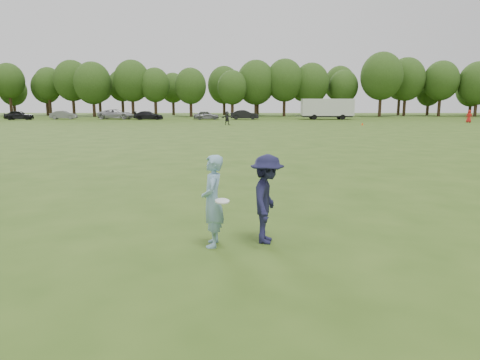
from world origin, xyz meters
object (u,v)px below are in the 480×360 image
at_px(defender, 267,199).
at_px(car_b, 64,115).
at_px(cargo_trailer, 327,108).
at_px(player_far_c, 469,116).
at_px(car_e, 206,115).
at_px(field_cone, 362,124).
at_px(car_c, 116,114).
at_px(car_d, 148,115).
at_px(player_far_d, 227,118).
at_px(thrower, 213,201).
at_px(car_f, 245,115).
at_px(car_a, 19,115).

xyz_separation_m(defender, car_b, (-28.40, 60.25, -0.22)).
bearing_deg(cargo_trailer, defender, -102.53).
xyz_separation_m(player_far_c, car_b, (-58.54, 10.95, -0.17)).
xyz_separation_m(car_e, field_cone, (19.80, -15.86, -0.53)).
relative_size(car_c, car_d, 1.25).
distance_m(player_far_d, car_b, 30.97).
distance_m(player_far_c, car_c, 51.48).
height_order(player_far_d, field_cone, player_far_d).
height_order(car_b, car_d, car_b).
relative_size(thrower, player_far_c, 1.06).
bearing_deg(thrower, field_cone, 160.72).
xyz_separation_m(thrower, defender, (1.06, 0.21, -0.01)).
distance_m(player_far_c, cargo_trailer, 19.87).
bearing_deg(defender, thrower, 111.37).
distance_m(car_d, car_e, 8.98).
relative_size(thrower, car_c, 0.32).
xyz_separation_m(player_far_c, car_f, (-29.84, 10.12, -0.11)).
relative_size(car_d, cargo_trailer, 0.50).
bearing_deg(player_far_d, thrower, -104.81).
xyz_separation_m(car_a, car_d, (19.72, 0.69, -0.06)).
bearing_deg(car_e, thrower, 178.01).
xyz_separation_m(thrower, car_e, (-4.61, 59.07, -0.22)).
bearing_deg(thrower, car_c, -162.52).
relative_size(car_c, car_e, 1.42).
bearing_deg(cargo_trailer, car_d, -178.11).
height_order(thrower, defender, thrower).
xyz_separation_m(player_far_c, car_d, (-44.79, 9.54, -0.19)).
distance_m(player_far_c, field_cone, 17.22).
bearing_deg(car_d, car_a, 89.14).
bearing_deg(car_c, car_f, -88.90).
bearing_deg(defender, car_b, 35.49).
distance_m(defender, field_cone, 45.27).
relative_size(player_far_d, car_b, 0.40).
bearing_deg(player_far_c, car_d, 27.52).
height_order(car_f, cargo_trailer, cargo_trailer).
bearing_deg(car_c, thrower, -158.32).
relative_size(player_far_c, car_a, 0.40).
distance_m(thrower, field_cone, 45.81).
height_order(defender, car_f, defender).
bearing_deg(thrower, player_far_c, 147.87).
relative_size(player_far_c, car_e, 0.42).
relative_size(defender, car_e, 0.45).
height_order(thrower, player_far_d, thrower).
xyz_separation_m(car_c, car_d, (5.44, -1.71, -0.13)).
xyz_separation_m(player_far_c, car_c, (-50.24, 11.25, -0.06)).
xyz_separation_m(car_a, field_cone, (48.50, -15.15, -0.56)).
bearing_deg(car_b, defender, -161.53).
distance_m(car_e, field_cone, 25.37).
xyz_separation_m(defender, car_c, (-20.09, 60.55, -0.10)).
relative_size(thrower, player_far_d, 1.09).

